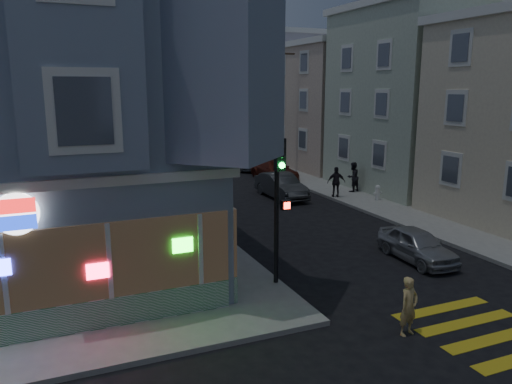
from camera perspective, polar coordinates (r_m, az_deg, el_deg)
sidewalk_ne at (r=41.80m, az=17.03°, el=2.89°), size 24.00×42.00×0.15m
row_house_b at (r=33.79m, az=20.62°, el=9.71°), size 12.00×8.60×10.50m
row_house_c at (r=40.83m, az=11.78°, el=9.42°), size 12.00×8.60×9.00m
row_house_d at (r=48.49m, az=5.68°, el=10.86°), size 12.00×8.60×10.50m
utility_pole at (r=36.19m, az=2.74°, el=9.59°), size 2.20×0.30×9.00m
street_tree_near at (r=41.79m, az=-0.62°, el=8.73°), size 3.00×3.00×5.30m
street_tree_far at (r=49.27m, az=-4.20°, el=9.19°), size 3.00×3.00×5.30m
running_child at (r=13.66m, az=17.06°, el=-12.38°), size 0.62×0.47×1.55m
pedestrian_a at (r=30.15m, az=11.00°, el=1.70°), size 1.01×0.89×1.77m
pedestrian_b at (r=28.50m, az=9.16°, el=1.13°), size 1.09×0.76×1.71m
parked_car_a at (r=19.29m, az=17.93°, el=-5.78°), size 1.62×3.61×1.20m
parked_car_b at (r=28.62m, az=2.87°, el=0.72°), size 1.55×4.34×1.43m
parked_car_c at (r=34.35m, az=2.09°, el=2.51°), size 2.26×4.67×1.31m
parked_car_d at (r=39.05m, az=-1.14°, el=3.80°), size 2.80×5.51×1.49m
traffic_signal at (r=15.24m, az=2.63°, el=0.63°), size 0.54×0.52×4.65m
fire_hydrant at (r=28.27m, az=13.72°, el=-0.00°), size 0.49×0.28×0.84m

